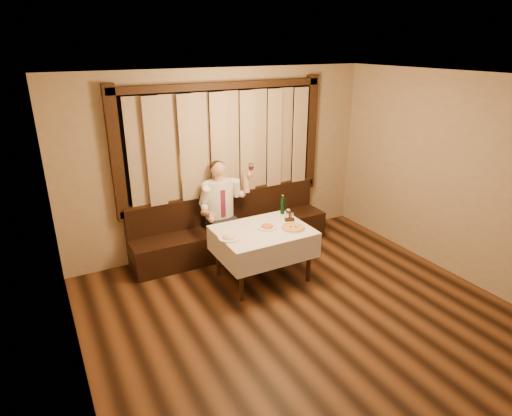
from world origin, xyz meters
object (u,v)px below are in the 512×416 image
dining_table (263,236)px  pasta_cream (229,236)px  banquette (232,232)px  pasta_red (267,225)px  pizza (293,228)px  cruet_caddy (290,218)px  green_bottle (283,206)px  seated_man (222,203)px

dining_table → pasta_cream: pasta_cream is taller
banquette → dining_table: bearing=-90.0°
banquette → pasta_red: bearing=-85.7°
dining_table → pizza: pizza is taller
pizza → dining_table: bearing=155.1°
pasta_cream → cruet_caddy: size_ratio=1.97×
pizza → banquette: bearing=107.3°
banquette → pizza: size_ratio=9.59×
green_bottle → cruet_caddy: green_bottle is taller
dining_table → seated_man: size_ratio=0.85×
pizza → green_bottle: bearing=73.6°
pasta_red → cruet_caddy: (0.40, 0.06, 0.01)m
dining_table → pasta_red: size_ratio=4.68×
cruet_caddy → green_bottle: bearing=99.4°
banquette → pizza: (0.37, -1.20, 0.46)m
dining_table → pasta_red: 0.16m
banquette → cruet_caddy: size_ratio=22.00×
dining_table → banquette: bearing=90.0°
dining_table → pasta_cream: 0.55m
dining_table → pasta_red: bearing=15.5°
dining_table → green_bottle: 0.68m
seated_man → pizza: bearing=-62.9°
pasta_cream → seated_man: 1.04m
banquette → dining_table: (0.00, -1.02, 0.34)m
cruet_caddy → dining_table: bearing=-150.5°
pasta_red → dining_table: bearing=-164.5°
banquette → pasta_cream: bearing=-116.3°
banquette → cruet_caddy: (0.48, -0.95, 0.50)m
dining_table → green_bottle: bearing=33.9°
banquette → pasta_cream: banquette is taller
pasta_red → pasta_cream: size_ratio=0.95×
pizza → pasta_red: (-0.30, 0.19, 0.02)m
green_bottle → banquette: bearing=128.5°
pizza → pasta_red: bearing=146.9°
pasta_red → pasta_cream: (-0.61, -0.07, 0.00)m
pasta_cream → cruet_caddy: cruet_caddy is taller
pizza → seated_man: bearing=117.1°
dining_table → seated_man: bearing=101.6°
pizza → cruet_caddy: (0.10, 0.25, 0.04)m
pasta_red → green_bottle: bearing=36.4°
pasta_cream → green_bottle: (1.06, 0.41, 0.09)m
banquette → pizza: 1.34m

